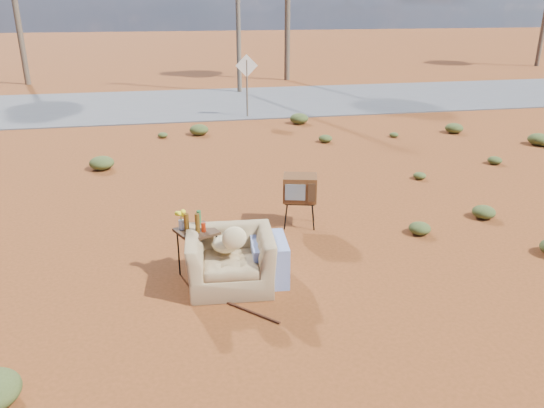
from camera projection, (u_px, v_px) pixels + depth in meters
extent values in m
plane|color=brown|center=(273.00, 287.00, 7.73)|extent=(140.00, 140.00, 0.00)
cube|color=#565659|center=(199.00, 103.00, 21.45)|extent=(140.00, 7.00, 0.04)
imported|color=#9C7F55|center=(230.00, 251.00, 7.62)|extent=(1.30, 0.90, 1.09)
ellipsoid|color=#D1B880|center=(226.00, 244.00, 7.63)|extent=(0.39, 0.39, 0.23)
ellipsoid|color=#D1B880|center=(234.00, 238.00, 7.33)|extent=(0.35, 0.17, 0.35)
cube|color=#203C95|center=(269.00, 259.00, 7.87)|extent=(0.58, 0.85, 0.64)
cube|color=black|center=(300.00, 201.00, 9.70)|extent=(0.62, 0.53, 0.03)
cylinder|color=black|center=(286.00, 217.00, 9.62)|extent=(0.03, 0.03, 0.49)
cylinder|color=black|center=(313.00, 217.00, 9.59)|extent=(0.03, 0.03, 0.49)
cylinder|color=black|center=(287.00, 209.00, 9.98)|extent=(0.03, 0.03, 0.49)
cylinder|color=black|center=(313.00, 210.00, 9.95)|extent=(0.03, 0.03, 0.49)
cube|color=brown|center=(300.00, 188.00, 9.61)|extent=(0.70, 0.61, 0.47)
cube|color=slate|center=(295.00, 192.00, 9.38)|extent=(0.35, 0.11, 0.29)
cube|color=#472D19|center=(312.00, 193.00, 9.37)|extent=(0.14, 0.05, 0.33)
cube|color=#382614|center=(197.00, 231.00, 7.78)|extent=(0.70, 0.70, 0.04)
cylinder|color=black|center=(192.00, 263.00, 7.64)|extent=(0.03, 0.03, 0.74)
cylinder|color=black|center=(217.00, 256.00, 7.87)|extent=(0.03, 0.03, 0.74)
cylinder|color=black|center=(179.00, 253.00, 7.96)|extent=(0.03, 0.03, 0.74)
cylinder|color=black|center=(203.00, 246.00, 8.19)|extent=(0.03, 0.03, 0.74)
cylinder|color=#4F310D|center=(186.00, 222.00, 7.70)|extent=(0.07, 0.07, 0.28)
cylinder|color=#4F310D|center=(197.00, 223.00, 7.65)|extent=(0.07, 0.07, 0.30)
cylinder|color=#285D2D|center=(199.00, 218.00, 7.87)|extent=(0.06, 0.06, 0.25)
cylinder|color=#B92A0E|center=(204.00, 227.00, 7.71)|extent=(0.07, 0.07, 0.14)
cylinder|color=silver|center=(181.00, 224.00, 7.78)|extent=(0.08, 0.08, 0.15)
ellipsoid|color=yellow|center=(181.00, 214.00, 7.73)|extent=(0.17, 0.17, 0.13)
cylinder|color=#4B2314|center=(238.00, 307.00, 7.21)|extent=(0.99, 1.03, 0.04)
cylinder|color=brown|center=(247.00, 89.00, 18.63)|extent=(0.06, 0.06, 2.00)
cube|color=silver|center=(247.00, 66.00, 18.34)|extent=(0.78, 0.04, 0.78)
cylinder|color=brown|center=(18.00, 21.00, 25.31)|extent=(0.28, 0.28, 6.00)
cylinder|color=brown|center=(288.00, 9.00, 26.60)|extent=(0.28, 0.28, 7.00)
ellipsoid|color=#425123|center=(484.00, 212.00, 10.16)|extent=(0.44, 0.44, 0.24)
ellipsoid|color=#425123|center=(102.00, 163.00, 13.07)|extent=(0.60, 0.60, 0.33)
ellipsoid|color=#425123|center=(495.00, 160.00, 13.52)|extent=(0.36, 0.36, 0.20)
ellipsoid|color=#425123|center=(325.00, 139.00, 15.60)|extent=(0.40, 0.40, 0.22)
ellipsoid|color=#425123|center=(163.00, 135.00, 16.12)|extent=(0.30, 0.30, 0.17)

